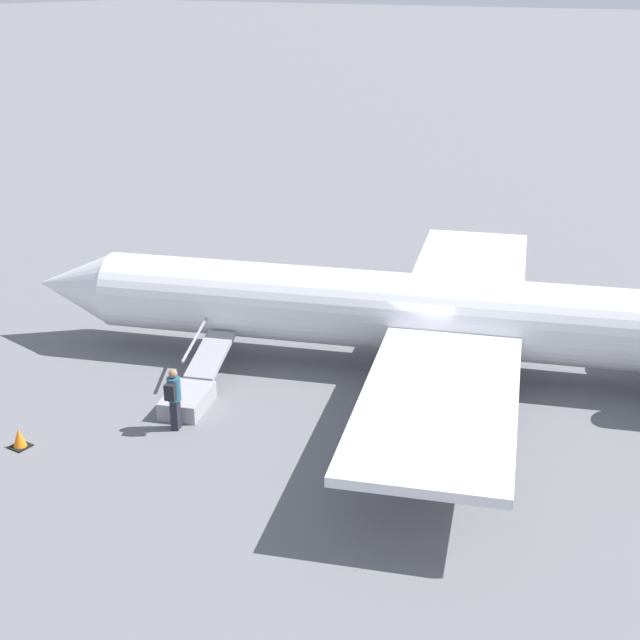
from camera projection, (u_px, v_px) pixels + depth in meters
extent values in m
plane|color=slate|center=(421.00, 369.00, 27.52)|extent=(600.00, 600.00, 0.00)
cylinder|color=silver|center=(424.00, 314.00, 26.85)|extent=(19.93, 9.03, 2.38)
cone|color=silver|center=(76.00, 286.00, 29.25)|extent=(3.25, 3.07, 2.33)
cube|color=silver|center=(439.00, 401.00, 21.75)|extent=(6.44, 9.31, 0.24)
cube|color=silver|center=(470.00, 267.00, 31.65)|extent=(6.44, 9.31, 0.24)
cylinder|color=black|center=(218.00, 342.00, 28.79)|extent=(0.60, 0.34, 0.59)
cylinder|color=#4C4C51|center=(218.00, 331.00, 28.65)|extent=(0.11, 0.11, 0.18)
cylinder|color=black|center=(487.00, 381.00, 26.01)|extent=(0.60, 0.34, 0.59)
cylinder|color=#4C4C51|center=(488.00, 369.00, 25.87)|extent=(0.11, 0.11, 0.18)
cylinder|color=black|center=(490.00, 353.00, 27.96)|extent=(0.60, 0.34, 0.59)
cylinder|color=#4C4C51|center=(491.00, 342.00, 27.82)|extent=(0.11, 0.11, 0.18)
cube|color=#99999E|center=(187.00, 400.00, 24.94)|extent=(1.64, 2.06, 0.50)
cube|color=#99999E|center=(210.00, 355.00, 26.57)|extent=(1.59, 2.40, 0.69)
cube|color=#99999E|center=(195.00, 338.00, 26.48)|extent=(0.80, 2.11, 0.63)
cube|color=#23232D|center=(176.00, 414.00, 23.78)|extent=(0.28, 0.33, 0.85)
cylinder|color=#265972|center=(174.00, 389.00, 23.51)|extent=(0.36, 0.36, 0.65)
sphere|color=#936B4C|center=(173.00, 374.00, 23.35)|extent=(0.24, 0.24, 0.24)
cube|color=black|center=(170.00, 392.00, 23.25)|extent=(0.32, 0.26, 0.44)
cube|color=black|center=(20.00, 446.00, 23.00)|extent=(0.48, 0.48, 0.03)
cone|color=orange|center=(19.00, 438.00, 22.91)|extent=(0.37, 0.37, 0.53)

